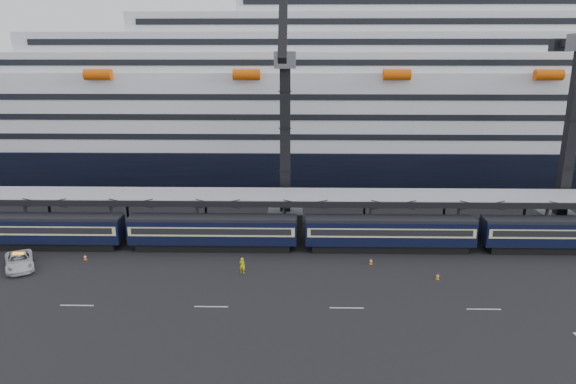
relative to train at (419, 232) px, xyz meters
The scene contains 11 objects.
ground 11.25m from the train, 65.06° to the right, with size 260.00×260.00×0.00m, color black.
train is the anchor object (origin of this frame).
canopy 6.85m from the train, 40.71° to the left, with size 130.00×6.25×5.53m.
cruise_ship 37.56m from the train, 84.34° to the left, with size 214.09×28.84×34.00m.
crane_dark_near 20.10m from the train, 150.76° to the left, with size 4.50×17.75×35.08m.
crane_dark_mid 23.83m from the train, 21.11° to the left, with size 4.50×18.24×39.64m.
pickup_truck 43.17m from the train, behind, with size 2.62×5.68×1.58m, color silver.
worker 20.51m from the train, 161.05° to the right, with size 0.61×0.40×1.67m, color #DDE40C.
traffic_cone_b 37.06m from the train, behind, with size 0.35×0.35×0.70m.
traffic_cone_c 7.41m from the train, 145.21° to the right, with size 0.35×0.35×0.71m.
traffic_cone_d 8.04m from the train, 88.46° to the right, with size 0.35×0.35×0.69m.
Camera 1 is at (-18.37, -45.09, 21.51)m, focal length 32.00 mm.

